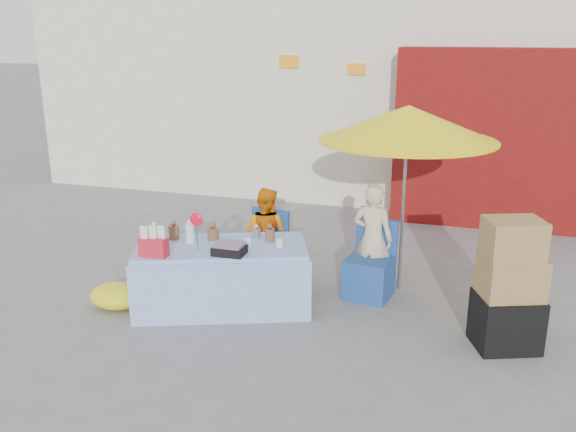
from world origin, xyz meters
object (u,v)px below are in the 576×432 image
(umbrella, at_px, (408,124))
(vendor_beige, at_px, (372,239))
(vendor_orange, at_px, (266,234))
(box_stack, at_px, (509,290))
(chair_right, at_px, (369,274))
(market_table, at_px, (222,275))
(chair_left, at_px, (262,262))

(umbrella, bearing_deg, vendor_beige, -153.43)
(vendor_orange, relative_size, box_stack, 0.89)
(vendor_beige, bearing_deg, chair_right, 100.63)
(box_stack, bearing_deg, umbrella, 136.44)
(vendor_beige, xyz_separation_m, umbrella, (0.30, 0.15, 1.27))
(vendor_beige, distance_m, box_stack, 1.66)
(umbrella, bearing_deg, market_table, -150.12)
(market_table, distance_m, chair_left, 0.76)
(market_table, distance_m, chair_right, 1.63)
(chair_right, xyz_separation_m, umbrella, (0.30, 0.28, 1.64))
(chair_right, relative_size, vendor_beige, 0.68)
(chair_right, bearing_deg, umbrella, 53.24)
(umbrella, bearing_deg, chair_right, -136.28)
(chair_left, height_order, vendor_beige, vendor_beige)
(chair_left, xyz_separation_m, chair_right, (1.25, 0.00, 0.00))
(umbrella, bearing_deg, chair_left, -169.58)
(chair_left, xyz_separation_m, vendor_beige, (1.25, 0.13, 0.37))
(market_table, relative_size, box_stack, 1.60)
(market_table, xyz_separation_m, vendor_orange, (0.20, 0.86, 0.20))
(chair_right, xyz_separation_m, box_stack, (1.40, -0.76, 0.32))
(chair_left, bearing_deg, chair_right, 9.52)
(chair_right, bearing_deg, vendor_orange, -176.61)
(market_table, xyz_separation_m, chair_right, (1.46, 0.72, -0.10))
(chair_right, relative_size, vendor_orange, 0.76)
(chair_left, height_order, vendor_orange, vendor_orange)
(chair_right, height_order, vendor_beige, vendor_beige)
(market_table, xyz_separation_m, umbrella, (1.75, 1.01, 1.53))
(vendor_beige, height_order, umbrella, umbrella)
(vendor_beige, bearing_deg, umbrella, -143.92)
(vendor_orange, distance_m, box_stack, 2.80)
(umbrella, bearing_deg, box_stack, -43.56)
(chair_right, height_order, vendor_orange, vendor_orange)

